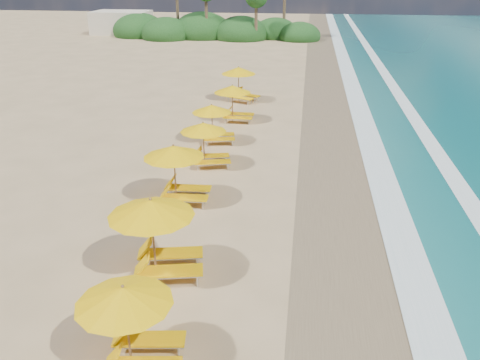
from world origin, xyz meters
TOP-DOWN VIEW (x-y plane):
  - ground at (0.00, 0.00)m, footprint 160.00×160.00m
  - wet_sand at (4.00, 0.00)m, footprint 4.00×160.00m
  - surf_foam at (6.70, 0.00)m, footprint 4.00×160.00m
  - station_2 at (-1.23, -7.79)m, footprint 2.49×2.36m
  - station_3 at (-1.68, -4.29)m, footprint 2.97×2.86m
  - station_4 at (-2.32, 0.46)m, footprint 2.54×2.36m
  - station_5 at (-2.00, 4.11)m, footprint 2.53×2.44m
  - station_6 at (-2.23, 7.25)m, footprint 2.40×2.29m
  - station_7 at (-1.78, 11.06)m, footprint 2.30×2.12m
  - station_8 at (-2.07, 15.59)m, footprint 2.97×2.95m
  - treeline at (-9.94, 45.51)m, footprint 25.80×8.80m
  - beach_building at (-22.00, 48.00)m, footprint 7.00×5.00m

SIDE VIEW (x-z plane):
  - ground at x=0.00m, z-range 0.00..0.00m
  - wet_sand at x=4.00m, z-range 0.00..0.01m
  - surf_foam at x=6.70m, z-range 0.02..0.03m
  - treeline at x=-9.94m, z-range -3.87..5.86m
  - station_6 at x=-2.23m, z-range 0.12..2.12m
  - station_5 at x=-2.00m, z-range 0.12..2.18m
  - station_7 at x=-1.78m, z-range 0.13..2.24m
  - station_2 at x=-1.23m, z-range 0.13..2.26m
  - station_8 at x=-2.07m, z-range 0.14..2.40m
  - station_4 at x=-2.32m, z-range 0.14..2.42m
  - station_3 at x=-1.68m, z-range 0.15..2.59m
  - beach_building at x=-22.00m, z-range 0.00..2.80m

